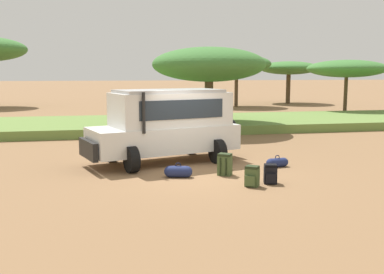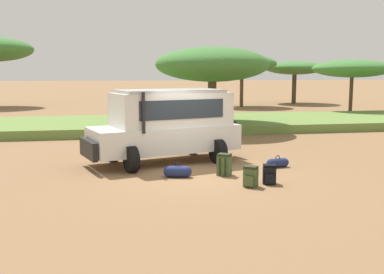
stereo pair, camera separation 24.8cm
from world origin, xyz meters
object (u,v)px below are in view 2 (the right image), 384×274
Objects in this scene: safari_vehicle at (167,124)px; backpack_cluster_center at (251,177)px; backpack_near_rear_wheel at (269,175)px; duffel_bag_low_black_case at (278,163)px; acacia_tree_centre_back at (242,64)px; duffel_bag_soft_canvas at (178,171)px; acacia_tree_right_mid at (352,69)px; acacia_tree_left_mid at (212,65)px; acacia_tree_far_right at (295,68)px; backpack_beside_front_wheel at (224,165)px.

safari_vehicle reaches higher than backpack_cluster_center.
backpack_near_rear_wheel is 2.24m from duffel_bag_low_black_case.
acacia_tree_centre_back reaches higher than duffel_bag_low_black_case.
safari_vehicle reaches higher than duffel_bag_soft_canvas.
acacia_tree_left_mid is at bearing -150.85° from acacia_tree_right_mid.
acacia_tree_far_right is (6.27, 3.16, -0.32)m from acacia_tree_centre_back.
safari_vehicle is 0.99× the size of acacia_tree_right_mid.
duffel_bag_soft_canvas is at bearing 152.04° from backpack_near_rear_wheel.
acacia_tree_left_mid reaches higher than acacia_tree_far_right.
safari_vehicle is 2.54m from duffel_bag_soft_canvas.
duffel_bag_low_black_case is at bearing 63.07° from backpack_near_rear_wheel.
acacia_tree_centre_back is (7.90, 27.11, 3.47)m from backpack_cluster_center.
safari_vehicle is 25.42m from acacia_tree_centre_back.
acacia_tree_far_right is (14.51, 28.85, 3.11)m from backpack_beside_front_wheel.
backpack_beside_front_wheel is at bearing -58.91° from safari_vehicle.
backpack_near_rear_wheel is 0.09× the size of acacia_tree_centre_back.
duffel_bag_soft_canvas reaches higher than duffel_bag_low_black_case.
acacia_tree_right_mid is at bearing 43.63° from safari_vehicle.
acacia_tree_left_mid is 13.12m from acacia_tree_right_mid.
backpack_beside_front_wheel is 27.21m from acacia_tree_centre_back.
acacia_tree_centre_back is at bearing 72.21° from backpack_beside_front_wheel.
backpack_beside_front_wheel is 0.12× the size of acacia_tree_right_mid.
backpack_cluster_center is 0.10× the size of acacia_tree_right_mid.
backpack_near_rear_wheel is 0.10× the size of acacia_tree_right_mid.
acacia_tree_left_mid is (1.94, 10.00, 3.07)m from backpack_beside_front_wheel.
backpack_near_rear_wheel is at bearing -95.09° from acacia_tree_left_mid.
acacia_tree_centre_back reaches higher than backpack_cluster_center.
acacia_tree_centre_back is 1.11× the size of acacia_tree_right_mid.
backpack_near_rear_wheel is at bearing -105.19° from acacia_tree_centre_back.
backpack_near_rear_wheel is 28.11m from acacia_tree_centre_back.
acacia_tree_right_mid is (12.45, 17.60, 3.00)m from backpack_near_rear_wheel.
acacia_tree_left_mid is at bearing -123.69° from acacia_tree_far_right.
safari_vehicle is 3.84m from duffel_bag_low_black_case.
acacia_tree_far_right is (12.56, 28.08, 3.28)m from duffel_bag_low_black_case.
acacia_tree_far_right is (14.17, 30.27, 3.15)m from backpack_cluster_center.
acacia_tree_far_right is at bearing 65.71° from backpack_near_rear_wheel.
acacia_tree_far_right reaches higher than duffel_bag_soft_canvas.
acacia_tree_left_mid reaches higher than backpack_near_rear_wheel.
acacia_tree_far_right is (15.90, 26.56, 2.13)m from safari_vehicle.
acacia_tree_right_mid is at bearing 53.76° from backpack_cluster_center.
safari_vehicle is 6.79× the size of duffel_bag_soft_canvas.
backpack_cluster_center is 0.72× the size of duffel_bag_low_black_case.
backpack_cluster_center is 0.69× the size of duffel_bag_soft_canvas.
acacia_tree_left_mid is at bearing 66.65° from safari_vehicle.
backpack_cluster_center is (1.73, -3.71, -1.03)m from safari_vehicle.
duffel_bag_low_black_case is at bearing 12.82° from duffel_bag_soft_canvas.
acacia_tree_centre_back is at bearing 74.81° from backpack_near_rear_wheel.
backpack_beside_front_wheel is 1.54m from backpack_near_rear_wheel.
acacia_tree_centre_back is (8.24, 25.70, 3.42)m from backpack_beside_front_wheel.
backpack_beside_front_wheel is 10.64m from acacia_tree_left_mid.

